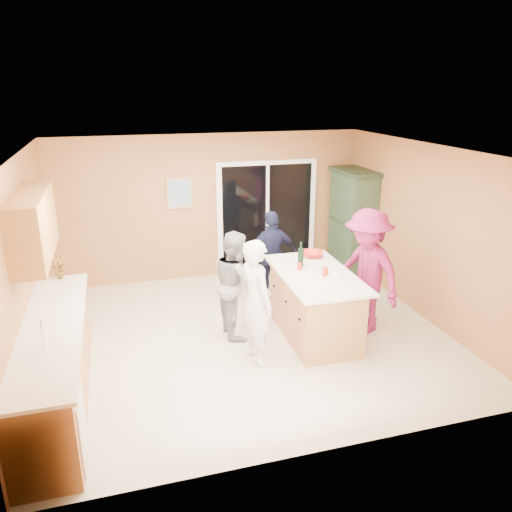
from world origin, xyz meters
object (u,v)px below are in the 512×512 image
object	(u,v)px
green_hutch	(352,225)
woman_white	(256,302)
woman_magenta	(366,272)
kitchen_island	(314,306)
woman_grey	(236,283)
woman_navy	(272,257)

from	to	relation	value
green_hutch	woman_white	distance (m)	3.59
woman_magenta	woman_white	bearing A→B (deg)	-96.16
woman_magenta	kitchen_island	bearing A→B (deg)	-111.29
kitchen_island	woman_magenta	world-z (taller)	woman_magenta
kitchen_island	woman_grey	xyz separation A→B (m)	(-1.03, 0.40, 0.31)
kitchen_island	woman_grey	distance (m)	1.15
woman_magenta	woman_navy	bearing A→B (deg)	-163.85
woman_grey	woman_navy	bearing A→B (deg)	-44.77
woman_white	woman_magenta	distance (m)	1.77
kitchen_island	woman_magenta	distance (m)	0.88
woman_magenta	woman_grey	bearing A→B (deg)	-122.53
woman_white	woman_navy	distance (m)	1.91
green_hutch	woman_grey	xyz separation A→B (m)	(-2.62, -1.69, -0.20)
green_hutch	woman_grey	bearing A→B (deg)	-147.17
green_hutch	woman_navy	xyz separation A→B (m)	(-1.78, -0.77, -0.20)
green_hutch	woman_grey	distance (m)	3.13
woman_grey	woman_magenta	world-z (taller)	woman_magenta
woman_navy	woman_magenta	world-z (taller)	woman_magenta
kitchen_island	woman_magenta	size ratio (longest dim) A/B	1.02
woman_white	woman_navy	bearing A→B (deg)	-37.70
woman_navy	woman_white	bearing A→B (deg)	61.88
woman_white	woman_grey	xyz separation A→B (m)	(-0.06, 0.82, -0.06)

